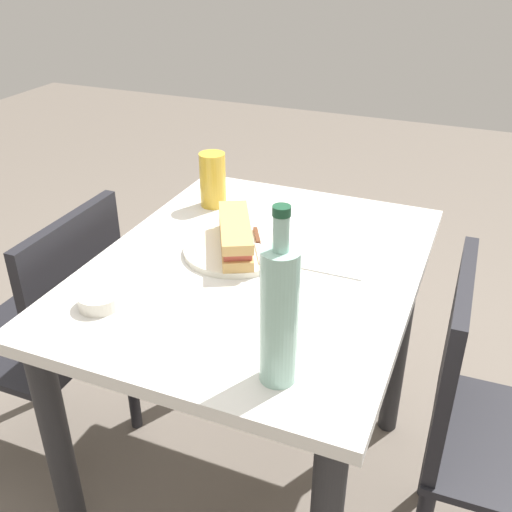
{
  "coord_description": "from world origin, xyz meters",
  "views": [
    {
      "loc": [
        1.11,
        0.46,
        1.46
      ],
      "look_at": [
        0.0,
        0.0,
        0.79
      ],
      "focal_mm": 41.6,
      "sensor_mm": 36.0,
      "label": 1
    }
  ],
  "objects_px": {
    "plate_near": "(236,250)",
    "chair_far": "(486,424)",
    "water_bottle": "(279,314)",
    "beer_glass": "(213,180)",
    "baguette_sandwich_near": "(235,235)",
    "dining_table": "(256,316)",
    "olive_bowl": "(100,300)",
    "knife_near": "(258,243)",
    "chair_near": "(56,332)"
  },
  "relations": [
    {
      "from": "dining_table",
      "to": "baguette_sandwich_near",
      "type": "relative_size",
      "value": 3.75
    },
    {
      "from": "plate_near",
      "to": "beer_glass",
      "type": "height_order",
      "value": "beer_glass"
    },
    {
      "from": "baguette_sandwich_near",
      "to": "water_bottle",
      "type": "height_order",
      "value": "water_bottle"
    },
    {
      "from": "knife_near",
      "to": "beer_glass",
      "type": "bearing_deg",
      "value": -132.09
    },
    {
      "from": "beer_glass",
      "to": "baguette_sandwich_near",
      "type": "bearing_deg",
      "value": 36.64
    },
    {
      "from": "dining_table",
      "to": "baguette_sandwich_near",
      "type": "height_order",
      "value": "baguette_sandwich_near"
    },
    {
      "from": "plate_near",
      "to": "chair_far",
      "type": "bearing_deg",
      "value": 87.11
    },
    {
      "from": "baguette_sandwich_near",
      "to": "olive_bowl",
      "type": "xyz_separation_m",
      "value": [
        0.32,
        -0.17,
        -0.03
      ]
    },
    {
      "from": "plate_near",
      "to": "dining_table",
      "type": "bearing_deg",
      "value": 65.77
    },
    {
      "from": "knife_near",
      "to": "water_bottle",
      "type": "distance_m",
      "value": 0.48
    },
    {
      "from": "dining_table",
      "to": "knife_near",
      "type": "bearing_deg",
      "value": -162.49
    },
    {
      "from": "beer_glass",
      "to": "dining_table",
      "type": "bearing_deg",
      "value": 42.29
    },
    {
      "from": "dining_table",
      "to": "plate_near",
      "type": "xyz_separation_m",
      "value": [
        -0.03,
        -0.07,
        0.16
      ]
    },
    {
      "from": "water_bottle",
      "to": "plate_near",
      "type": "bearing_deg",
      "value": -146.61
    },
    {
      "from": "dining_table",
      "to": "beer_glass",
      "type": "xyz_separation_m",
      "value": [
        -0.26,
        -0.24,
        0.22
      ]
    },
    {
      "from": "baguette_sandwich_near",
      "to": "water_bottle",
      "type": "distance_m",
      "value": 0.47
    },
    {
      "from": "plate_near",
      "to": "water_bottle",
      "type": "distance_m",
      "value": 0.48
    },
    {
      "from": "dining_table",
      "to": "water_bottle",
      "type": "distance_m",
      "value": 0.49
    },
    {
      "from": "baguette_sandwich_near",
      "to": "olive_bowl",
      "type": "bearing_deg",
      "value": -27.58
    },
    {
      "from": "chair_far",
      "to": "knife_near",
      "type": "bearing_deg",
      "value": -96.62
    },
    {
      "from": "chair_near",
      "to": "beer_glass",
      "type": "distance_m",
      "value": 0.6
    },
    {
      "from": "knife_near",
      "to": "beer_glass",
      "type": "height_order",
      "value": "beer_glass"
    },
    {
      "from": "baguette_sandwich_near",
      "to": "water_bottle",
      "type": "bearing_deg",
      "value": 33.39
    },
    {
      "from": "chair_near",
      "to": "water_bottle",
      "type": "relative_size",
      "value": 2.58
    },
    {
      "from": "dining_table",
      "to": "beer_glass",
      "type": "relative_size",
      "value": 6.15
    },
    {
      "from": "dining_table",
      "to": "water_bottle",
      "type": "relative_size",
      "value": 2.85
    },
    {
      "from": "chair_near",
      "to": "beer_glass",
      "type": "bearing_deg",
      "value": 137.53
    },
    {
      "from": "chair_near",
      "to": "knife_near",
      "type": "relative_size",
      "value": 5.16
    },
    {
      "from": "knife_near",
      "to": "baguette_sandwich_near",
      "type": "bearing_deg",
      "value": -51.14
    },
    {
      "from": "chair_far",
      "to": "beer_glass",
      "type": "relative_size",
      "value": 5.56
    },
    {
      "from": "plate_near",
      "to": "water_bottle",
      "type": "xyz_separation_m",
      "value": [
        0.38,
        0.25,
        0.13
      ]
    },
    {
      "from": "water_bottle",
      "to": "beer_glass",
      "type": "distance_m",
      "value": 0.75
    },
    {
      "from": "knife_near",
      "to": "chair_far",
      "type": "bearing_deg",
      "value": 83.38
    },
    {
      "from": "plate_near",
      "to": "baguette_sandwich_near",
      "type": "height_order",
      "value": "baguette_sandwich_near"
    },
    {
      "from": "chair_far",
      "to": "beer_glass",
      "type": "distance_m",
      "value": 0.92
    },
    {
      "from": "dining_table",
      "to": "knife_near",
      "type": "xyz_separation_m",
      "value": [
        -0.07,
        -0.02,
        0.17
      ]
    },
    {
      "from": "dining_table",
      "to": "water_bottle",
      "type": "xyz_separation_m",
      "value": [
        0.35,
        0.19,
        0.28
      ]
    },
    {
      "from": "chair_near",
      "to": "plate_near",
      "type": "bearing_deg",
      "value": 103.82
    },
    {
      "from": "dining_table",
      "to": "knife_near",
      "type": "distance_m",
      "value": 0.18
    },
    {
      "from": "beer_glass",
      "to": "olive_bowl",
      "type": "distance_m",
      "value": 0.55
    },
    {
      "from": "baguette_sandwich_near",
      "to": "water_bottle",
      "type": "xyz_separation_m",
      "value": [
        0.38,
        0.25,
        0.08
      ]
    },
    {
      "from": "water_bottle",
      "to": "beer_glass",
      "type": "relative_size",
      "value": 2.16
    },
    {
      "from": "olive_bowl",
      "to": "chair_near",
      "type": "bearing_deg",
      "value": -120.39
    },
    {
      "from": "baguette_sandwich_near",
      "to": "beer_glass",
      "type": "height_order",
      "value": "beer_glass"
    },
    {
      "from": "beer_glass",
      "to": "olive_bowl",
      "type": "bearing_deg",
      "value": 0.75
    },
    {
      "from": "chair_near",
      "to": "dining_table",
      "type": "bearing_deg",
      "value": 99.39
    },
    {
      "from": "dining_table",
      "to": "chair_near",
      "type": "bearing_deg",
      "value": -80.61
    },
    {
      "from": "water_bottle",
      "to": "dining_table",
      "type": "bearing_deg",
      "value": -152.07
    },
    {
      "from": "chair_far",
      "to": "plate_near",
      "type": "bearing_deg",
      "value": -92.89
    },
    {
      "from": "chair_far",
      "to": "beer_glass",
      "type": "xyz_separation_m",
      "value": [
        -0.26,
        -0.8,
        0.37
      ]
    }
  ]
}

